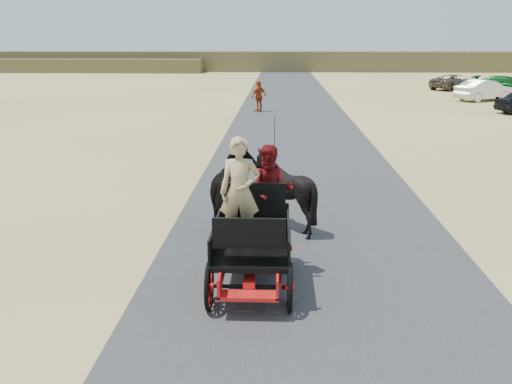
{
  "coord_description": "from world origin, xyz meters",
  "views": [
    {
      "loc": [
        -0.66,
        -11.31,
        4.04
      ],
      "look_at": [
        -1.1,
        -0.83,
        1.2
      ],
      "focal_mm": 40.0,
      "sensor_mm": 36.0,
      "label": 1
    }
  ],
  "objects_px": {
    "carriage": "(252,265)",
    "horse_right": "(284,191)",
    "car_d": "(455,82)",
    "horse_left": "(233,191)",
    "car_c": "(506,86)",
    "pedestrian": "(259,96)",
    "car_b": "(485,90)"
  },
  "relations": [
    {
      "from": "carriage",
      "to": "horse_right",
      "type": "xyz_separation_m",
      "value": [
        0.55,
        3.0,
        0.49
      ]
    },
    {
      "from": "horse_right",
      "to": "car_d",
      "type": "xyz_separation_m",
      "value": [
        13.9,
        35.02,
        -0.24
      ]
    },
    {
      "from": "carriage",
      "to": "horse_right",
      "type": "distance_m",
      "value": 3.09
    },
    {
      "from": "horse_left",
      "to": "horse_right",
      "type": "bearing_deg",
      "value": -180.0
    },
    {
      "from": "horse_left",
      "to": "car_c",
      "type": "relative_size",
      "value": 0.43
    },
    {
      "from": "carriage",
      "to": "car_c",
      "type": "distance_m",
      "value": 37.9
    },
    {
      "from": "horse_left",
      "to": "car_d",
      "type": "distance_m",
      "value": 38.1
    },
    {
      "from": "carriage",
      "to": "horse_left",
      "type": "height_order",
      "value": "horse_left"
    },
    {
      "from": "horse_left",
      "to": "pedestrian",
      "type": "bearing_deg",
      "value": -89.48
    },
    {
      "from": "car_c",
      "to": "car_d",
      "type": "height_order",
      "value": "car_c"
    },
    {
      "from": "horse_left",
      "to": "car_c",
      "type": "xyz_separation_m",
      "value": [
        17.48,
        30.91,
        -0.17
      ]
    },
    {
      "from": "pedestrian",
      "to": "car_d",
      "type": "relative_size",
      "value": 0.4
    },
    {
      "from": "horse_left",
      "to": "horse_right",
      "type": "distance_m",
      "value": 1.1
    },
    {
      "from": "car_b",
      "to": "car_d",
      "type": "height_order",
      "value": "car_b"
    },
    {
      "from": "horse_right",
      "to": "car_c",
      "type": "xyz_separation_m",
      "value": [
        16.38,
        30.91,
        -0.17
      ]
    },
    {
      "from": "horse_right",
      "to": "pedestrian",
      "type": "bearing_deg",
      "value": -86.39
    },
    {
      "from": "car_b",
      "to": "car_d",
      "type": "bearing_deg",
      "value": -31.6
    },
    {
      "from": "car_c",
      "to": "car_d",
      "type": "relative_size",
      "value": 1.08
    },
    {
      "from": "carriage",
      "to": "car_d",
      "type": "bearing_deg",
      "value": 69.18
    },
    {
      "from": "car_b",
      "to": "car_c",
      "type": "xyz_separation_m",
      "value": [
        2.95,
        4.07,
        -0.01
      ]
    },
    {
      "from": "pedestrian",
      "to": "car_d",
      "type": "distance_m",
      "value": 21.08
    },
    {
      "from": "horse_left",
      "to": "car_b",
      "type": "height_order",
      "value": "horse_left"
    },
    {
      "from": "pedestrian",
      "to": "car_c",
      "type": "relative_size",
      "value": 0.37
    },
    {
      "from": "horse_left",
      "to": "horse_right",
      "type": "height_order",
      "value": "horse_right"
    },
    {
      "from": "pedestrian",
      "to": "car_b",
      "type": "height_order",
      "value": "pedestrian"
    },
    {
      "from": "horse_right",
      "to": "horse_left",
      "type": "bearing_deg",
      "value": 0.0
    },
    {
      "from": "horse_left",
      "to": "car_d",
      "type": "bearing_deg",
      "value": -113.19
    },
    {
      "from": "horse_left",
      "to": "horse_right",
      "type": "relative_size",
      "value": 1.18
    },
    {
      "from": "car_b",
      "to": "carriage",
      "type": "bearing_deg",
      "value": 126.57
    },
    {
      "from": "carriage",
      "to": "car_d",
      "type": "relative_size",
      "value": 0.55
    },
    {
      "from": "pedestrian",
      "to": "car_b",
      "type": "bearing_deg",
      "value": 160.34
    },
    {
      "from": "pedestrian",
      "to": "car_d",
      "type": "height_order",
      "value": "pedestrian"
    }
  ]
}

